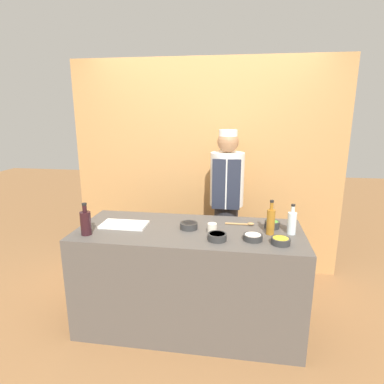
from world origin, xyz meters
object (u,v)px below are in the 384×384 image
Objects in this scene: bottle_amber at (271,221)px; wooden_spoon at (244,224)px; cutting_board at (124,225)px; cup_cream at (212,228)px; sauce_bowl_white at (253,237)px; sauce_bowl_purple at (189,225)px; bottle_wine at (86,222)px; sauce_bowl_yellow at (281,241)px; bottle_clear at (292,222)px; sauce_bowl_brown at (217,236)px; chef_center at (226,203)px; sauce_bowl_green at (272,224)px.

bottle_amber is 0.29m from wooden_spoon.
cutting_board is 4.74× the size of cup_cream.
sauce_bowl_white is 0.33m from wooden_spoon.
sauce_bowl_purple is 0.56× the size of bottle_wine.
bottle_clear is at bearing 64.33° from sauce_bowl_yellow.
sauce_bowl_purple is 0.52× the size of bottle_amber.
bottle_amber is at bearing 45.83° from sauce_bowl_white.
sauce_bowl_brown is at bearing -118.73° from wooden_spoon.
sauce_bowl_brown is 0.37× the size of cutting_board.
cup_cream is (-0.46, -0.05, -0.07)m from bottle_amber.
bottle_wine is 1.46m from chef_center.
bottle_clear reaches higher than wooden_spoon.
cup_cream is (-0.63, -0.08, -0.06)m from bottle_clear.
bottle_wine is (-0.23, -0.24, 0.09)m from cutting_board.
cutting_board is at bearing 179.61° from bottle_amber.
sauce_bowl_brown is 0.59× the size of bottle_clear.
sauce_bowl_brown is 0.97m from chef_center.
cutting_board is at bearing 171.11° from sauce_bowl_yellow.
sauce_bowl_white is 1.09m from cutting_board.
bottle_wine is at bearing -177.84° from sauce_bowl_brown.
bottle_wine is (-0.78, -0.25, 0.07)m from sauce_bowl_purple.
bottle_clear is at bearing -53.70° from chef_center.
bottle_clear is (0.14, -0.11, 0.06)m from sauce_bowl_green.
sauce_bowl_green is 0.43× the size of bottle_amber.
sauce_bowl_yellow is 0.57× the size of wooden_spoon.
sauce_bowl_brown reaches higher than wooden_spoon.
sauce_bowl_green reaches higher than sauce_bowl_brown.
cup_cream reaches higher than sauce_bowl_white.
wooden_spoon is at bearing 41.98° from cup_cream.
cup_cream is (-0.05, 0.14, 0.01)m from sauce_bowl_brown.
chef_center is at bearing 84.84° from cup_cream.
sauce_bowl_purple is 0.81m from chef_center.
bottle_wine is (-1.50, -0.04, 0.07)m from sauce_bowl_yellow.
bottle_amber reaches higher than bottle_clear.
bottle_wine is 1.30m from wooden_spoon.
wooden_spoon is at bearing 101.92° from sauce_bowl_white.
sauce_bowl_yellow is 1.29m from cutting_board.
bottle_clear is (0.83, 0.01, 0.07)m from sauce_bowl_purple.
bottle_clear reaches higher than sauce_bowl_green.
chef_center is (-0.55, 0.75, -0.08)m from bottle_clear.
cup_cream is (0.20, -0.07, 0.01)m from sauce_bowl_purple.
chef_center is (0.02, 0.97, -0.01)m from sauce_bowl_brown.
sauce_bowl_green reaches higher than sauce_bowl_yellow.
chef_center is at bearing 43.63° from bottle_wine.
bottle_clear reaches higher than cutting_board.
sauce_bowl_green is at bearing 141.23° from bottle_clear.
sauce_bowl_green is 0.19m from bottle_clear.
cutting_board is 1.57× the size of bottle_clear.
bottle_wine reaches higher than sauce_bowl_brown.
cutting_board is (-0.81, 0.20, -0.02)m from sauce_bowl_brown.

